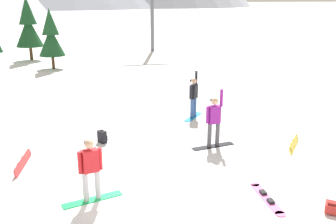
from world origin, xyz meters
TOP-DOWN VIEW (x-y plane):
  - ground_plane at (0.00, 0.00)m, footprint 800.00×800.00m
  - snowboarder_foreground at (-1.72, 0.40)m, footprint 1.58×0.67m
  - snowboarder_midground at (2.61, 3.11)m, footprint 1.60×0.53m
  - snowboarder_background at (2.98, 6.54)m, footprint 1.16×1.30m
  - loose_snowboard_near_left at (5.27, 2.31)m, footprint 1.19×1.36m
  - loose_snowboard_far_spare at (-3.69, 3.03)m, footprint 0.36×1.81m
  - loose_snowboard_near_right at (2.67, -0.64)m, footprint 0.36×1.80m
  - backpack_red at (3.90, -1.60)m, footprint 0.54×0.56m
  - backpack_black at (-1.12, 4.46)m, footprint 0.36×0.38m
  - pine_tree_tall at (-3.33, 20.40)m, footprint 1.87×1.87m
  - pine_tree_broad at (-5.24, 24.95)m, footprint 2.21×2.21m

SIDE VIEW (x-z plane):
  - ground_plane at x=0.00m, z-range 0.00..0.00m
  - loose_snowboard_near_right at x=2.67m, z-range -0.02..0.07m
  - loose_snowboard_far_spare at x=-3.69m, z-range 0.00..0.26m
  - backpack_red at x=3.90m, z-range -0.02..0.28m
  - loose_snowboard_near_left at x=5.27m, z-range 0.00..0.27m
  - backpack_black at x=-1.12m, z-range -0.02..0.45m
  - snowboarder_foreground at x=-1.72m, z-range 0.04..1.71m
  - snowboarder_background at x=2.98m, z-range -0.05..1.95m
  - snowboarder_midground at x=2.61m, z-range -0.05..1.98m
  - pine_tree_tall at x=-3.33m, z-range 0.20..4.51m
  - pine_tree_broad at x=-5.24m, z-range 0.23..5.36m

